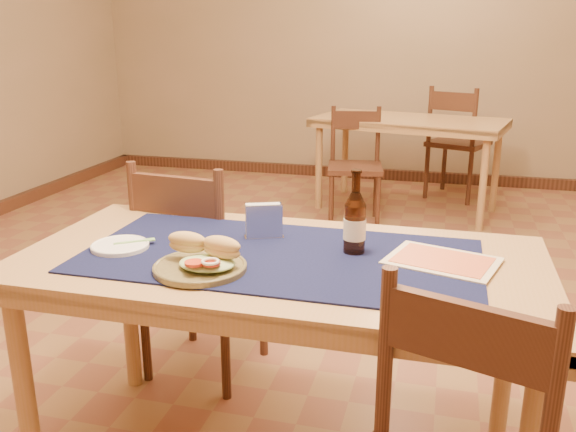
% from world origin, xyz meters
% --- Properties ---
extents(room, '(6.04, 7.04, 2.84)m').
position_xyz_m(room, '(0.00, 0.00, 1.40)').
color(room, olive).
rests_on(room, ground).
extents(main_table, '(1.60, 0.80, 0.75)m').
position_xyz_m(main_table, '(0.00, -0.80, 0.67)').
color(main_table, '#A77C4E').
rests_on(main_table, ground).
extents(placemat, '(1.20, 0.60, 0.01)m').
position_xyz_m(placemat, '(0.00, -0.80, 0.75)').
color(placemat, '#10143B').
rests_on(placemat, main_table).
extents(baseboard, '(6.00, 7.00, 0.10)m').
position_xyz_m(baseboard, '(0.00, 0.00, 0.05)').
color(baseboard, '#4A291A').
rests_on(baseboard, ground).
extents(back_table, '(1.58, 1.02, 0.75)m').
position_xyz_m(back_table, '(0.17, 2.44, 0.67)').
color(back_table, '#A77C4E').
rests_on(back_table, ground).
extents(chair_main_far, '(0.48, 0.48, 0.94)m').
position_xyz_m(chair_main_far, '(-0.48, -0.32, 0.49)').
color(chair_main_far, '#4A291A').
rests_on(chair_main_far, ground).
extents(chair_back_near, '(0.46, 0.46, 0.87)m').
position_xyz_m(chair_back_near, '(-0.19, 2.01, 0.45)').
color(chair_back_near, '#4A291A').
rests_on(chair_back_near, ground).
extents(chair_back_far, '(0.58, 0.58, 0.97)m').
position_xyz_m(chair_back_far, '(0.55, 2.92, 0.51)').
color(chair_back_far, '#4A291A').
rests_on(chair_back_far, ground).
extents(sandwich_plate, '(0.27, 0.27, 0.10)m').
position_xyz_m(sandwich_plate, '(-0.18, -0.98, 0.78)').
color(sandwich_plate, brown).
rests_on(sandwich_plate, placemat).
extents(side_plate, '(0.18, 0.18, 0.02)m').
position_xyz_m(side_plate, '(-0.50, -0.87, 0.76)').
color(side_plate, white).
rests_on(side_plate, placemat).
extents(fork, '(0.11, 0.09, 0.00)m').
position_xyz_m(fork, '(-0.46, -0.83, 0.77)').
color(fork, '#83C36B').
rests_on(fork, side_plate).
extents(beer_bottle, '(0.07, 0.07, 0.26)m').
position_xyz_m(beer_bottle, '(0.22, -0.72, 0.85)').
color(beer_bottle, '#401C0B').
rests_on(beer_bottle, placemat).
extents(napkin_holder, '(0.14, 0.09, 0.11)m').
position_xyz_m(napkin_holder, '(-0.09, -0.65, 0.81)').
color(napkin_holder, silver).
rests_on(napkin_holder, placemat).
extents(menu_card, '(0.36, 0.31, 0.01)m').
position_xyz_m(menu_card, '(0.48, -0.73, 0.76)').
color(menu_card, beige).
rests_on(menu_card, placemat).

